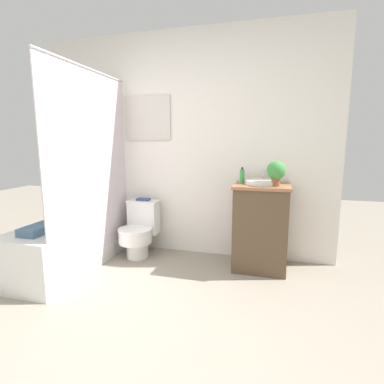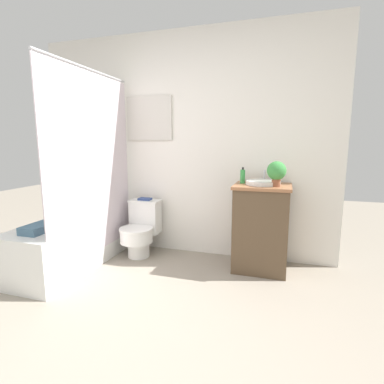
{
  "view_description": "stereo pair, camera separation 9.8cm",
  "coord_description": "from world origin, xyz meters",
  "px_view_note": "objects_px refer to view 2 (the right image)",
  "views": [
    {
      "loc": [
        1.06,
        -1.25,
        1.29
      ],
      "look_at": [
        0.28,
        1.58,
        0.8
      ],
      "focal_mm": 28.0,
      "sensor_mm": 36.0,
      "label": 1
    },
    {
      "loc": [
        1.16,
        -1.22,
        1.29
      ],
      "look_at": [
        0.28,
        1.58,
        0.8
      ],
      "focal_mm": 28.0,
      "sensor_mm": 36.0,
      "label": 2
    }
  ],
  "objects_px": {
    "toilet": "(141,229)",
    "soap_bottle": "(243,176)",
    "book_on_tank": "(145,199)",
    "sink": "(263,182)",
    "potted_plant": "(277,172)"
  },
  "relations": [
    {
      "from": "book_on_tank",
      "to": "potted_plant",
      "type": "bearing_deg",
      "value": -7.7
    },
    {
      "from": "toilet",
      "to": "soap_bottle",
      "type": "height_order",
      "value": "soap_bottle"
    },
    {
      "from": "sink",
      "to": "book_on_tank",
      "type": "relative_size",
      "value": 2.57
    },
    {
      "from": "toilet",
      "to": "book_on_tank",
      "type": "distance_m",
      "value": 0.35
    },
    {
      "from": "sink",
      "to": "potted_plant",
      "type": "height_order",
      "value": "potted_plant"
    },
    {
      "from": "book_on_tank",
      "to": "soap_bottle",
      "type": "bearing_deg",
      "value": -3.31
    },
    {
      "from": "soap_bottle",
      "to": "book_on_tank",
      "type": "distance_m",
      "value": 1.18
    },
    {
      "from": "sink",
      "to": "potted_plant",
      "type": "bearing_deg",
      "value": -39.69
    },
    {
      "from": "soap_bottle",
      "to": "potted_plant",
      "type": "height_order",
      "value": "potted_plant"
    },
    {
      "from": "potted_plant",
      "to": "book_on_tank",
      "type": "distance_m",
      "value": 1.53
    },
    {
      "from": "sink",
      "to": "potted_plant",
      "type": "distance_m",
      "value": 0.21
    },
    {
      "from": "toilet",
      "to": "sink",
      "type": "relative_size",
      "value": 1.65
    },
    {
      "from": "toilet",
      "to": "potted_plant",
      "type": "xyz_separation_m",
      "value": [
        1.47,
        -0.07,
        0.71
      ]
    },
    {
      "from": "book_on_tank",
      "to": "toilet",
      "type": "bearing_deg",
      "value": -90.0
    },
    {
      "from": "toilet",
      "to": "sink",
      "type": "xyz_separation_m",
      "value": [
        1.34,
        0.03,
        0.59
      ]
    }
  ]
}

